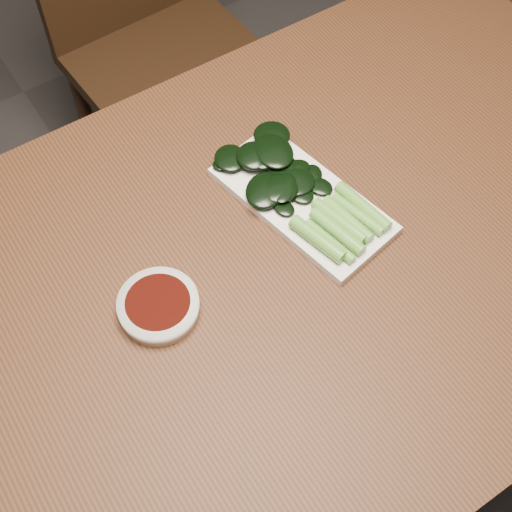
% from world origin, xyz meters
% --- Properties ---
extents(ground, '(6.00, 6.00, 0.00)m').
position_xyz_m(ground, '(0.00, 0.00, 0.00)').
color(ground, '#312E2E').
rests_on(ground, ground).
extents(table, '(1.40, 0.80, 0.75)m').
position_xyz_m(table, '(0.00, 0.00, 0.68)').
color(table, '#422412').
rests_on(table, ground).
extents(chair_far, '(0.44, 0.44, 0.89)m').
position_xyz_m(chair_far, '(0.24, 0.81, 0.49)').
color(chair_far, black).
rests_on(chair_far, ground).
extents(sauce_bowl, '(0.11, 0.11, 0.03)m').
position_xyz_m(sauce_bowl, '(-0.15, 0.03, 0.76)').
color(sauce_bowl, white).
rests_on(sauce_bowl, table).
extents(serving_plate, '(0.18, 0.29, 0.01)m').
position_xyz_m(serving_plate, '(0.12, 0.07, 0.76)').
color(serving_plate, white).
rests_on(serving_plate, table).
extents(gai_lan, '(0.16, 0.28, 0.03)m').
position_xyz_m(gai_lan, '(0.11, 0.08, 0.78)').
color(gai_lan, '#5D9E36').
rests_on(gai_lan, serving_plate).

